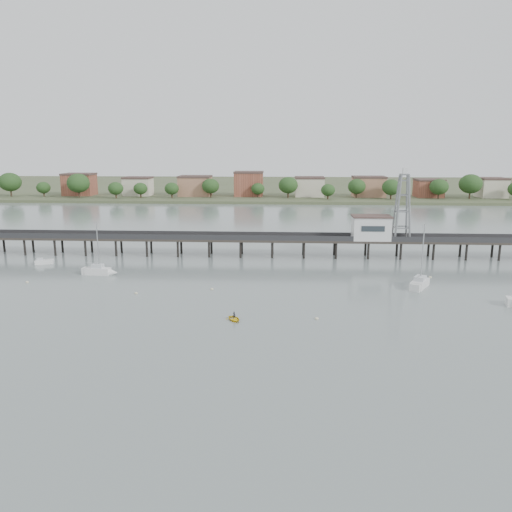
% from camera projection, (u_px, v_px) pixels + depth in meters
% --- Properties ---
extents(ground_plane, '(500.00, 500.00, 0.00)m').
position_uv_depth(ground_plane, '(228.00, 378.00, 53.00)').
color(ground_plane, slate).
rests_on(ground_plane, ground).
extents(pier, '(150.00, 5.00, 5.50)m').
position_uv_depth(pier, '(257.00, 239.00, 110.67)').
color(pier, '#2D2823').
rests_on(pier, ground).
extents(pier_building, '(8.40, 5.40, 5.30)m').
position_uv_depth(pier_building, '(371.00, 228.00, 108.76)').
color(pier_building, silver).
rests_on(pier_building, ground).
extents(lattice_tower, '(3.20, 3.20, 15.50)m').
position_uv_depth(lattice_tower, '(402.00, 207.00, 107.47)').
color(lattice_tower, slate).
rests_on(lattice_tower, ground).
extents(sailboat_b, '(6.31, 2.18, 10.47)m').
position_uv_depth(sailboat_b, '(102.00, 271.00, 95.29)').
color(sailboat_b, white).
rests_on(sailboat_b, ground).
extents(sailboat_c, '(5.29, 7.05, 11.66)m').
position_uv_depth(sailboat_c, '(421.00, 283.00, 87.48)').
color(sailboat_c, white).
rests_on(sailboat_c, ground).
extents(white_tender, '(3.92, 2.66, 1.41)m').
position_uv_depth(white_tender, '(44.00, 262.00, 103.96)').
color(white_tender, white).
rests_on(white_tender, ground).
extents(yellow_dinghy, '(1.97, 1.40, 2.71)m').
position_uv_depth(yellow_dinghy, '(234.00, 320.00, 70.53)').
color(yellow_dinghy, yellow).
rests_on(yellow_dinghy, ground).
extents(dinghy_occupant, '(0.73, 1.11, 0.25)m').
position_uv_depth(dinghy_occupant, '(234.00, 320.00, 70.53)').
color(dinghy_occupant, black).
rests_on(dinghy_occupant, ground).
extents(mooring_buoys, '(88.54, 24.63, 0.39)m').
position_uv_depth(mooring_buoys, '(274.00, 294.00, 82.68)').
color(mooring_buoys, beige).
rests_on(mooring_buoys, ground).
extents(far_shore, '(500.00, 170.00, 10.40)m').
position_uv_depth(far_shore, '(273.00, 187.00, 286.33)').
color(far_shore, '#475133').
rests_on(far_shore, ground).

